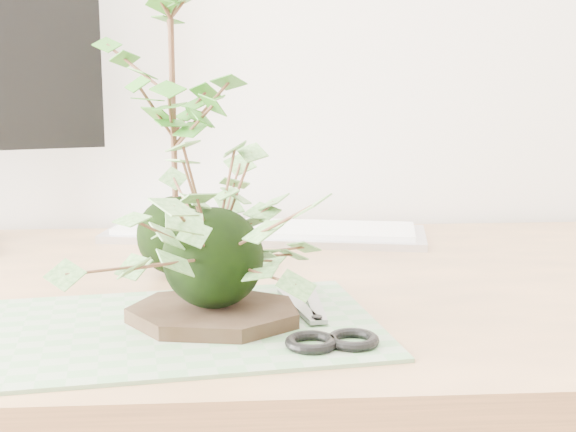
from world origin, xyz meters
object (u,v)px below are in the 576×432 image
object	(u,v)px
desk	(258,351)
maple_kokedama	(171,40)
keyboard	(265,232)
ivy_kokedama	(212,211)

from	to	relation	value
desk	maple_kokedama	world-z (taller)	maple_kokedama
keyboard	maple_kokedama	bearing A→B (deg)	-109.28
ivy_kokedama	keyboard	distance (m)	0.44
keyboard	ivy_kokedama	bearing A→B (deg)	-88.65
ivy_kokedama	desk	bearing A→B (deg)	72.54
maple_kokedama	keyboard	world-z (taller)	maple_kokedama
desk	ivy_kokedama	distance (m)	0.26
maple_kokedama	keyboard	size ratio (longest dim) A/B	0.82
maple_kokedama	keyboard	bearing A→B (deg)	59.98
ivy_kokedama	keyboard	world-z (taller)	ivy_kokedama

